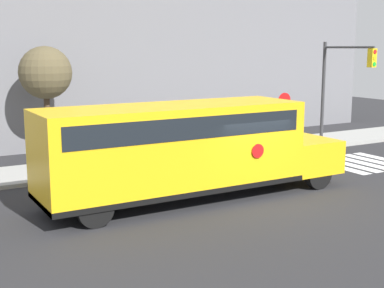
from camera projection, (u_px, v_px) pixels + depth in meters
ground_plane at (250, 198)px, 17.02m from camera, size 60.00×60.00×0.00m
sidewalk_strip at (159, 160)px, 22.55m from camera, size 44.00×3.00×0.15m
building_backdrop at (101, 48)px, 27.26m from camera, size 32.00×4.00×9.38m
crosswalk_stripes at (362, 163)px, 22.27m from camera, size 3.30×3.20×0.01m
school_bus at (184, 146)px, 16.54m from camera, size 10.19×2.57×3.02m
stop_sign at (284, 112)px, 24.60m from camera, size 0.71×0.10×2.70m
traffic_light at (340, 79)px, 24.50m from camera, size 0.28×3.08×5.00m
tree_near_sidewalk at (45, 74)px, 22.26m from camera, size 2.20×2.20×4.81m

